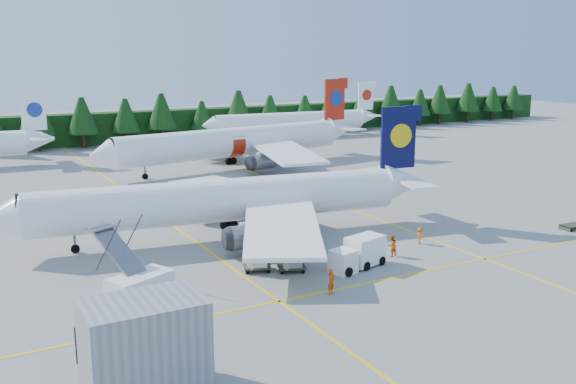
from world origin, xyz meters
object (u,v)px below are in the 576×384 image
airliner_red (228,143)px  airstairs (137,278)px  airliner_navy (213,202)px  service_truck (357,253)px

airliner_red → airstairs: (-26.34, -43.80, -2.99)m
airliner_navy → airstairs: airliner_navy is taller
service_truck → airstairs: bearing=153.2°
airliner_red → service_truck: 48.56m
airliner_red → airliner_navy: bearing=-123.9°
airstairs → service_truck: (17.29, -3.83, 0.31)m
airstairs → service_truck: airstairs is taller
airliner_red → service_truck: (-9.05, -47.64, -2.68)m
airliner_red → airstairs: airliner_red is taller
airliner_navy → service_truck: airliner_navy is taller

